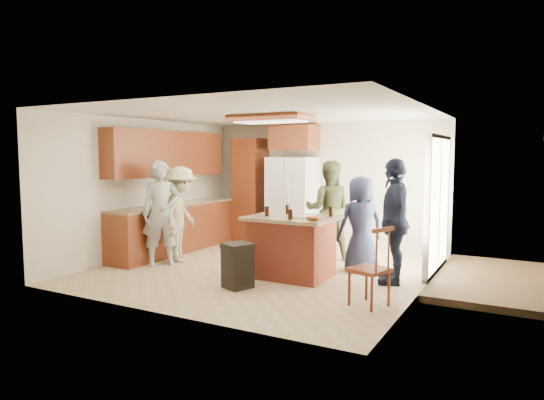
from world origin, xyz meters
The scene contains 12 objects.
person_front_left centered at (-1.66, -0.58, 0.88)m, with size 0.64×0.47×1.76m, color gray.
person_behind_left centered at (0.59, 1.29, 0.88)m, with size 0.85×0.53×1.75m, color #373D23.
person_behind_right centered at (1.40, 0.61, 0.76)m, with size 0.74×0.48×1.52m, color #1A1E34.
person_side_right centered at (2.05, 0.16, 0.90)m, with size 1.06×0.54×1.81m, color #1C2238.
person_counter centered at (-1.58, -0.16, 0.83)m, with size 1.07×0.50×1.65m, color tan.
left_cabinetry centered at (-2.24, 0.40, 0.96)m, with size 0.64×3.00×2.30m.
back_wall_units centered at (-1.33, 2.20, 1.38)m, with size 1.80×0.60×2.45m.
refrigerator centered at (-0.55, 2.12, 0.90)m, with size 0.90×0.76×1.80m.
kitchen_island centered at (0.60, -0.23, 0.47)m, with size 1.28×1.03×0.93m.
island_items centered at (0.84, -0.33, 0.97)m, with size 0.95×0.67×0.15m.
trash_bin centered at (0.21, -1.13, 0.32)m, with size 0.48×0.48×0.63m.
spindle_chair centered at (2.08, -1.06, 0.45)m, with size 0.54×0.54×0.99m.
Camera 1 is at (3.80, -6.73, 1.86)m, focal length 32.00 mm.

